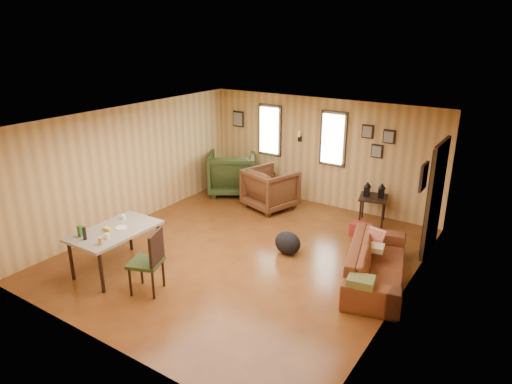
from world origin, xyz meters
TOP-DOWN VIEW (x-y plane):
  - room at (0.17, 0.27)m, footprint 5.54×6.04m
  - sofa at (2.28, 0.40)m, footprint 1.15×2.23m
  - recliner_brown at (-0.76, 2.14)m, footprint 1.19×1.15m
  - recliner_green at (-2.05, 2.46)m, footprint 1.44×1.42m
  - end_table at (-1.35, 2.75)m, footprint 0.64×0.61m
  - side_table at (1.42, 2.59)m, footprint 0.66×0.66m
  - cooler at (1.47, 1.83)m, footprint 0.39×0.29m
  - backpack at (0.65, 0.43)m, footprint 0.56×0.48m
  - sofa_pillows at (2.24, 0.09)m, footprint 0.65×1.60m
  - dining_table at (-1.43, -1.62)m, footprint 0.86×1.42m
  - dining_chair at (-0.46, -1.78)m, footprint 0.58×0.58m

SIDE VIEW (x-z plane):
  - cooler at x=1.47m, z-range 0.00..0.26m
  - backpack at x=0.65m, z-range 0.00..0.42m
  - end_table at x=-1.35m, z-range 0.04..0.70m
  - sofa at x=2.28m, z-range 0.00..0.84m
  - sofa_pillows at x=2.24m, z-range 0.33..0.66m
  - recliner_brown at x=-0.76m, z-range 0.00..1.00m
  - recliner_green at x=-2.05m, z-range 0.00..1.10m
  - dining_chair at x=-0.46m, z-range 0.06..1.07m
  - side_table at x=1.42m, z-range 0.16..1.04m
  - dining_table at x=-1.43m, z-range 0.19..1.12m
  - room at x=0.17m, z-range -0.02..2.43m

